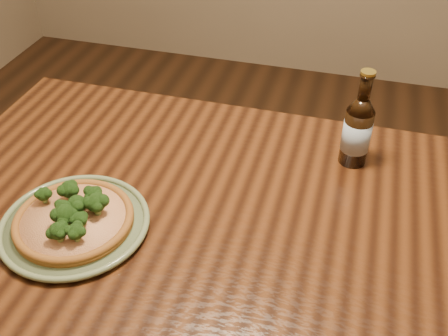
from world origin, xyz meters
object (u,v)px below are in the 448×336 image
(table, at_px, (262,253))
(plate, at_px, (75,224))
(beer_bottle, at_px, (357,130))
(pizza, at_px, (74,218))

(table, bearing_deg, plate, -162.77)
(beer_bottle, bearing_deg, pizza, -165.93)
(pizza, bearing_deg, table, 17.21)
(plate, relative_size, pizza, 1.26)
(plate, bearing_deg, beer_bottle, 35.90)
(plate, relative_size, beer_bottle, 1.28)
(table, height_order, beer_bottle, beer_bottle)
(table, relative_size, pizza, 6.33)
(pizza, relative_size, beer_bottle, 1.02)
(pizza, height_order, beer_bottle, beer_bottle)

